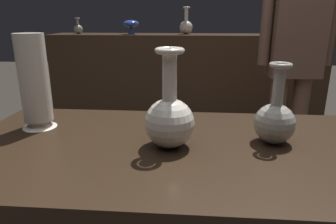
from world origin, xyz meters
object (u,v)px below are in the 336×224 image
at_px(vase_tall_behind, 275,120).
at_px(shelf_vase_far_left, 78,28).
at_px(vase_centerpiece, 170,118).
at_px(shelf_vase_far_right, 296,26).
at_px(shelf_vase_left, 131,24).
at_px(vase_left_accent, 34,83).
at_px(shelf_vase_center, 186,26).
at_px(visitor_near_right, 295,54).

xyz_separation_m(vase_tall_behind, shelf_vase_far_left, (-1.35, 2.13, 0.17)).
bearing_deg(vase_centerpiece, shelf_vase_far_right, 65.72).
bearing_deg(shelf_vase_far_left, shelf_vase_left, -0.69).
distance_m(vase_left_accent, shelf_vase_far_right, 2.62).
distance_m(vase_tall_behind, shelf_vase_left, 2.29).
xyz_separation_m(shelf_vase_center, shelf_vase_far_left, (-1.04, -0.06, -0.03)).
bearing_deg(vase_tall_behind, vase_left_accent, 174.29).
distance_m(vase_centerpiece, vase_left_accent, 0.46).
bearing_deg(shelf_vase_far_left, shelf_vase_center, 3.19).
height_order(shelf_vase_far_left, visitor_near_right, visitor_near_right).
distance_m(vase_tall_behind, visitor_near_right, 1.27).
relative_size(vase_left_accent, shelf_vase_center, 1.21).
bearing_deg(shelf_vase_left, vase_centerpiece, -76.31).
bearing_deg(visitor_near_right, vase_left_accent, 41.54).
height_order(vase_tall_behind, visitor_near_right, visitor_near_right).
bearing_deg(vase_left_accent, shelf_vase_center, 78.41).
height_order(shelf_vase_far_right, visitor_near_right, visitor_near_right).
bearing_deg(vase_tall_behind, vase_centerpiece, -170.17).
bearing_deg(vase_centerpiece, shelf_vase_left, 103.69).
bearing_deg(vase_left_accent, shelf_vase_left, 92.43).
height_order(vase_tall_behind, vase_left_accent, vase_left_accent).
bearing_deg(vase_centerpiece, shelf_vase_center, 90.23).
xyz_separation_m(vase_tall_behind, shelf_vase_far_right, (0.73, 2.23, 0.19)).
relative_size(vase_centerpiece, shelf_vase_center, 1.10).
xyz_separation_m(shelf_vase_center, visitor_near_right, (0.72, -0.99, -0.15)).
distance_m(vase_centerpiece, visitor_near_right, 1.44).
bearing_deg(shelf_vase_center, shelf_vase_left, -172.96).
height_order(vase_centerpiece, shelf_vase_center, shelf_vase_center).
xyz_separation_m(vase_tall_behind, vase_left_accent, (-0.74, 0.07, 0.08)).
bearing_deg(visitor_near_right, shelf_vase_far_left, -30.37).
relative_size(vase_centerpiece, visitor_near_right, 0.18).
bearing_deg(visitor_near_right, shelf_vase_far_right, -109.48).
distance_m(shelf_vase_far_right, visitor_near_right, 1.09).
xyz_separation_m(vase_left_accent, shelf_vase_left, (-0.09, 2.05, 0.14)).
xyz_separation_m(vase_left_accent, shelf_vase_far_right, (1.47, 2.16, 0.12)).
distance_m(shelf_vase_center, shelf_vase_far_left, 1.04).
relative_size(vase_tall_behind, shelf_vase_far_left, 1.53).
relative_size(shelf_vase_far_left, visitor_near_right, 0.10).
distance_m(vase_tall_behind, vase_left_accent, 0.75).
bearing_deg(shelf_vase_left, shelf_vase_far_right, 4.14).
xyz_separation_m(vase_centerpiece, shelf_vase_far_right, (1.03, 2.29, 0.18)).
bearing_deg(shelf_vase_far_right, shelf_vase_center, -177.32).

